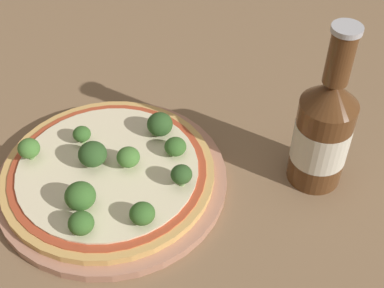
{
  "coord_description": "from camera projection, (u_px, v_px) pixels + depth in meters",
  "views": [
    {
      "loc": [
        0.21,
        -0.4,
        0.51
      ],
      "look_at": [
        0.08,
        0.04,
        0.06
      ],
      "focal_mm": 50.0,
      "sensor_mm": 36.0,
      "label": 1
    }
  ],
  "objects": [
    {
      "name": "ground_plane",
      "position": [
        122.0,
        184.0,
        0.68
      ],
      "size": [
        3.0,
        3.0,
        0.0
      ],
      "primitive_type": "plane",
      "color": "#846647"
    },
    {
      "name": "plate",
      "position": [
        114.0,
        177.0,
        0.68
      ],
      "size": [
        0.29,
        0.29,
        0.01
      ],
      "color": "tan",
      "rests_on": "ground_plane"
    },
    {
      "name": "pizza",
      "position": [
        109.0,
        169.0,
        0.67
      ],
      "size": [
        0.27,
        0.27,
        0.01
      ],
      "color": "tan",
      "rests_on": "plate"
    },
    {
      "name": "broccoli_floret_0",
      "position": [
        80.0,
        196.0,
        0.61
      ],
      "size": [
        0.04,
        0.04,
        0.03
      ],
      "color": "#6B8E51",
      "rests_on": "pizza"
    },
    {
      "name": "broccoli_floret_1",
      "position": [
        93.0,
        154.0,
        0.66
      ],
      "size": [
        0.04,
        0.04,
        0.03
      ],
      "color": "#6B8E51",
      "rests_on": "pizza"
    },
    {
      "name": "broccoli_floret_2",
      "position": [
        182.0,
        174.0,
        0.63
      ],
      "size": [
        0.03,
        0.03,
        0.03
      ],
      "color": "#6B8E51",
      "rests_on": "pizza"
    },
    {
      "name": "broccoli_floret_3",
      "position": [
        175.0,
        147.0,
        0.67
      ],
      "size": [
        0.03,
        0.03,
        0.02
      ],
      "color": "#6B8E51",
      "rests_on": "pizza"
    },
    {
      "name": "broccoli_floret_4",
      "position": [
        82.0,
        134.0,
        0.69
      ],
      "size": [
        0.02,
        0.02,
        0.02
      ],
      "color": "#6B8E51",
      "rests_on": "pizza"
    },
    {
      "name": "broccoli_floret_5",
      "position": [
        128.0,
        157.0,
        0.66
      ],
      "size": [
        0.03,
        0.03,
        0.03
      ],
      "color": "#6B8E51",
      "rests_on": "pizza"
    },
    {
      "name": "broccoli_floret_6",
      "position": [
        29.0,
        149.0,
        0.66
      ],
      "size": [
        0.03,
        0.03,
        0.03
      ],
      "color": "#6B8E51",
      "rests_on": "pizza"
    },
    {
      "name": "broccoli_floret_7",
      "position": [
        81.0,
        223.0,
        0.59
      ],
      "size": [
        0.03,
        0.03,
        0.03
      ],
      "color": "#6B8E51",
      "rests_on": "pizza"
    },
    {
      "name": "broccoli_floret_8",
      "position": [
        160.0,
        124.0,
        0.7
      ],
      "size": [
        0.03,
        0.03,
        0.03
      ],
      "color": "#6B8E51",
      "rests_on": "pizza"
    },
    {
      "name": "broccoli_floret_9",
      "position": [
        142.0,
        214.0,
        0.6
      ],
      "size": [
        0.03,
        0.03,
        0.03
      ],
      "color": "#6B8E51",
      "rests_on": "pizza"
    },
    {
      "name": "beer_bottle",
      "position": [
        323.0,
        131.0,
        0.63
      ],
      "size": [
        0.07,
        0.07,
        0.22
      ],
      "color": "#563319",
      "rests_on": "ground_plane"
    }
  ]
}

